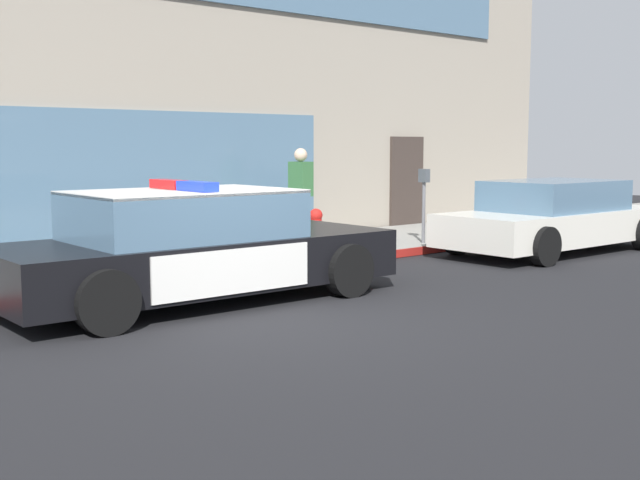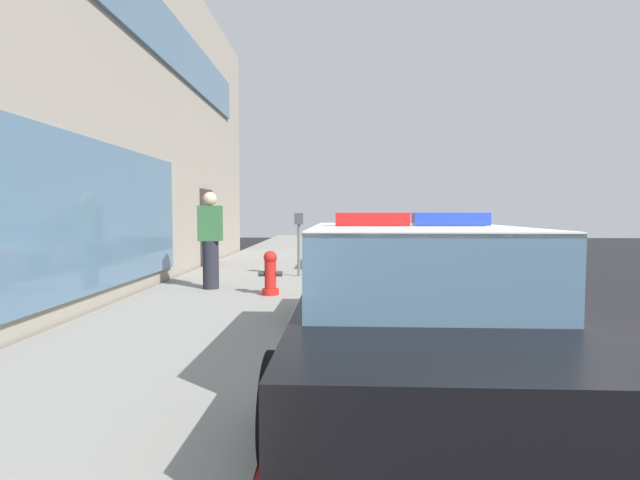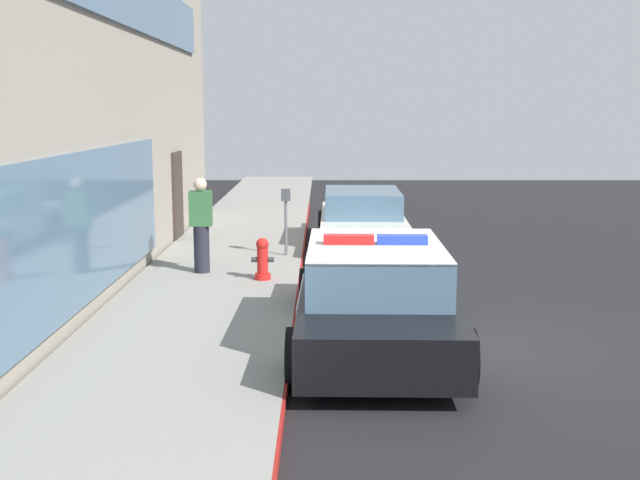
{
  "view_description": "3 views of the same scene",
  "coord_description": "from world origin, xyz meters",
  "px_view_note": "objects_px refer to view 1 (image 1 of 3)",
  "views": [
    {
      "loc": [
        -5.14,
        -7.01,
        1.92
      ],
      "look_at": [
        2.48,
        1.93,
        0.52
      ],
      "focal_mm": 45.03,
      "sensor_mm": 36.0,
      "label": 1
    },
    {
      "loc": [
        -4.28,
        2.04,
        1.49
      ],
      "look_at": [
        1.35,
        2.19,
        1.17
      ],
      "focal_mm": 26.46,
      "sensor_mm": 36.0,
      "label": 2
    },
    {
      "loc": [
        -10.06,
        2.04,
        3.08
      ],
      "look_at": [
        2.23,
        2.07,
        1.03
      ],
      "focal_mm": 44.55,
      "sensor_mm": 36.0,
      "label": 3
    }
  ],
  "objects_px": {
    "fire_hydrant": "(316,231)",
    "parking_meter": "(424,192)",
    "police_cruiser": "(194,247)",
    "pedestrian_on_sidewalk": "(301,195)",
    "car_down_street": "(554,217)"
  },
  "relations": [
    {
      "from": "police_cruiser",
      "to": "fire_hydrant",
      "type": "relative_size",
      "value": 6.86
    },
    {
      "from": "fire_hydrant",
      "to": "parking_meter",
      "type": "height_order",
      "value": "parking_meter"
    },
    {
      "from": "police_cruiser",
      "to": "fire_hydrant",
      "type": "bearing_deg",
      "value": 27.76
    },
    {
      "from": "fire_hydrant",
      "to": "pedestrian_on_sidewalk",
      "type": "bearing_deg",
      "value": 62.33
    },
    {
      "from": "police_cruiser",
      "to": "parking_meter",
      "type": "relative_size",
      "value": 3.72
    },
    {
      "from": "pedestrian_on_sidewalk",
      "to": "parking_meter",
      "type": "xyz_separation_m",
      "value": [
        1.69,
        -1.44,
        0.07
      ]
    },
    {
      "from": "fire_hydrant",
      "to": "car_down_street",
      "type": "bearing_deg",
      "value": -25.97
    },
    {
      "from": "car_down_street",
      "to": "pedestrian_on_sidewalk",
      "type": "xyz_separation_m",
      "value": [
        -3.34,
        3.06,
        0.38
      ]
    },
    {
      "from": "parking_meter",
      "to": "fire_hydrant",
      "type": "bearing_deg",
      "value": 172.39
    },
    {
      "from": "police_cruiser",
      "to": "pedestrian_on_sidewalk",
      "type": "bearing_deg",
      "value": 36.57
    },
    {
      "from": "car_down_street",
      "to": "pedestrian_on_sidewalk",
      "type": "distance_m",
      "value": 4.54
    },
    {
      "from": "pedestrian_on_sidewalk",
      "to": "fire_hydrant",
      "type": "bearing_deg",
      "value": -120.68
    },
    {
      "from": "parking_meter",
      "to": "police_cruiser",
      "type": "bearing_deg",
      "value": -166.16
    },
    {
      "from": "police_cruiser",
      "to": "parking_meter",
      "type": "distance_m",
      "value": 5.86
    },
    {
      "from": "police_cruiser",
      "to": "parking_meter",
      "type": "height_order",
      "value": "police_cruiser"
    }
  ]
}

